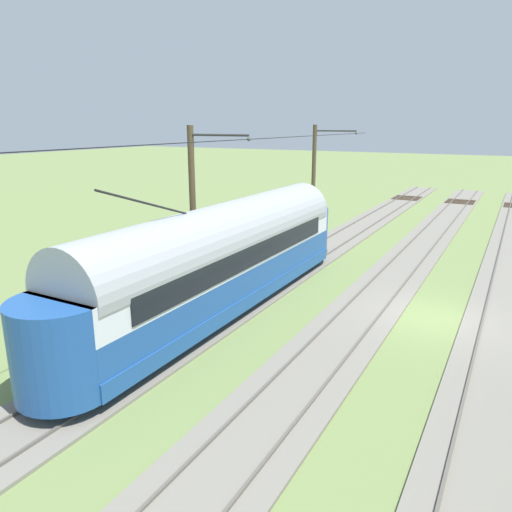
% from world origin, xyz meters
% --- Properties ---
extents(ground_plane, '(220.00, 220.00, 0.00)m').
position_xyz_m(ground_plane, '(0.00, 0.00, 0.00)').
color(ground_plane, olive).
extents(track_adjacent_siding, '(2.80, 80.00, 0.18)m').
position_xyz_m(track_adjacent_siding, '(-2.48, -0.31, 0.05)').
color(track_adjacent_siding, slate).
rests_on(track_adjacent_siding, ground).
extents(track_third_siding, '(2.80, 80.00, 0.18)m').
position_xyz_m(track_third_siding, '(2.48, -0.31, 0.05)').
color(track_third_siding, slate).
rests_on(track_third_siding, ground).
extents(track_outer_siding, '(2.80, 80.00, 0.18)m').
position_xyz_m(track_outer_siding, '(7.43, -0.31, 0.05)').
color(track_outer_siding, slate).
rests_on(track_outer_siding, ground).
extents(vintage_streetcar, '(2.65, 18.10, 5.40)m').
position_xyz_m(vintage_streetcar, '(7.43, 3.10, 2.26)').
color(vintage_streetcar, '#1E4C93').
rests_on(vintage_streetcar, ground).
extents(catenary_pole_foreground, '(3.10, 0.28, 7.18)m').
position_xyz_m(catenary_pole_foreground, '(10.21, -13.02, 3.76)').
color(catenary_pole_foreground, '#4C3D28').
rests_on(catenary_pole_foreground, ground).
extents(catenary_pole_mid_near, '(3.10, 0.28, 7.18)m').
position_xyz_m(catenary_pole_mid_near, '(10.21, 1.12, 3.76)').
color(catenary_pole_mid_near, '#4C3D28').
rests_on(catenary_pole_mid_near, ground).
extents(overhead_wire_run, '(2.89, 32.28, 0.18)m').
position_xyz_m(overhead_wire_run, '(7.50, 0.36, 6.64)').
color(overhead_wire_run, black).
rests_on(overhead_wire_run, ground).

